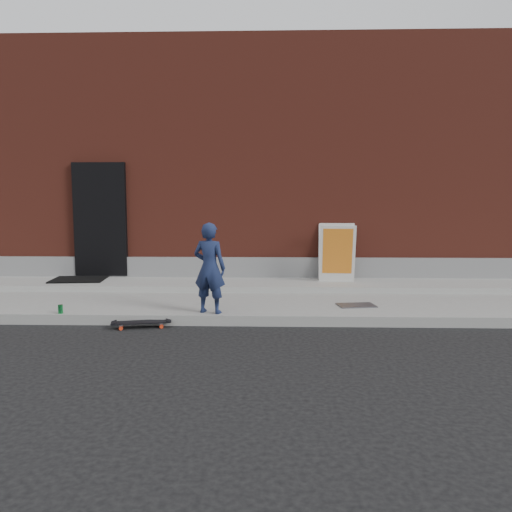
{
  "coord_description": "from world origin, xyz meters",
  "views": [
    {
      "loc": [
        0.81,
        -6.9,
        1.77
      ],
      "look_at": [
        0.57,
        0.8,
        0.92
      ],
      "focal_mm": 35.0,
      "sensor_mm": 36.0,
      "label": 1
    }
  ],
  "objects_px": {
    "soda_can": "(61,309)",
    "child": "(210,268)",
    "pizza_sign": "(337,252)",
    "skateboard": "(141,323)"
  },
  "relations": [
    {
      "from": "pizza_sign",
      "to": "soda_can",
      "type": "relative_size",
      "value": 8.68
    },
    {
      "from": "skateboard",
      "to": "pizza_sign",
      "type": "distance_m",
      "value": 4.14
    },
    {
      "from": "skateboard",
      "to": "soda_can",
      "type": "height_order",
      "value": "soda_can"
    },
    {
      "from": "soda_can",
      "to": "pizza_sign",
      "type": "bearing_deg",
      "value": 30.15
    },
    {
      "from": "skateboard",
      "to": "soda_can",
      "type": "bearing_deg",
      "value": 170.62
    },
    {
      "from": "child",
      "to": "soda_can",
      "type": "xyz_separation_m",
      "value": [
        -2.15,
        -0.12,
        -0.59
      ]
    },
    {
      "from": "soda_can",
      "to": "child",
      "type": "bearing_deg",
      "value": 3.11
    },
    {
      "from": "pizza_sign",
      "to": "skateboard",
      "type": "bearing_deg",
      "value": -138.64
    },
    {
      "from": "pizza_sign",
      "to": "soda_can",
      "type": "distance_m",
      "value": 4.99
    },
    {
      "from": "skateboard",
      "to": "pizza_sign",
      "type": "xyz_separation_m",
      "value": [
        3.06,
        2.69,
        0.73
      ]
    }
  ]
}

